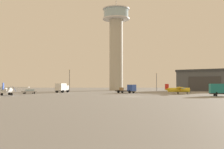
# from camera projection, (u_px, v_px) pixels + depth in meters

# --- Properties ---
(ground_plane) EXTENTS (400.00, 400.00, 0.00)m
(ground_plane) POSITION_uv_depth(u_px,v_px,m) (132.00, 97.00, 63.81)
(ground_plane) COLOR gray
(control_tower) EXTENTS (12.73, 12.73, 43.00)m
(control_tower) POSITION_uv_depth(u_px,v_px,m) (117.00, 40.00, 132.90)
(control_tower) COLOR #B2AD9E
(control_tower) RESTS_ON ground_plane
(hangar) EXTENTS (32.73, 32.15, 9.12)m
(hangar) POSITION_uv_depth(u_px,v_px,m) (212.00, 80.00, 123.04)
(hangar) COLOR #4C5159
(hangar) RESTS_ON ground_plane
(airplane_white) EXTENTS (10.74, 8.42, 3.16)m
(airplane_white) POSITION_uv_depth(u_px,v_px,m) (7.00, 90.00, 69.87)
(airplane_white) COLOR white
(airplane_white) RESTS_ON ground_plane
(airplane_yellow) EXTENTS (7.81, 9.99, 2.93)m
(airplane_yellow) POSITION_uv_depth(u_px,v_px,m) (179.00, 89.00, 80.10)
(airplane_yellow) COLOR gold
(airplane_yellow) RESTS_ON ground_plane
(truck_box_teal) EXTENTS (6.54, 3.58, 2.93)m
(truck_box_teal) POSITION_uv_depth(u_px,v_px,m) (224.00, 89.00, 65.60)
(truck_box_teal) COLOR #38383D
(truck_box_teal) RESTS_ON ground_plane
(truck_box_white) EXTENTS (4.07, 7.06, 3.13)m
(truck_box_white) POSITION_uv_depth(u_px,v_px,m) (62.00, 88.00, 96.05)
(truck_box_white) COLOR #38383D
(truck_box_white) RESTS_ON ground_plane
(truck_flatbed_blue) EXTENTS (6.74, 6.20, 2.73)m
(truck_flatbed_blue) POSITION_uv_depth(u_px,v_px,m) (129.00, 89.00, 88.71)
(truck_flatbed_blue) COLOR #38383D
(truck_flatbed_blue) RESTS_ON ground_plane
(car_orange) EXTENTS (4.12, 2.43, 1.37)m
(car_orange) POSITION_uv_depth(u_px,v_px,m) (181.00, 90.00, 103.54)
(car_orange) COLOR orange
(car_orange) RESTS_ON ground_plane
(car_silver) EXTENTS (4.46, 3.68, 1.37)m
(car_silver) POSITION_uv_depth(u_px,v_px,m) (30.00, 91.00, 82.51)
(car_silver) COLOR #B7BABF
(car_silver) RESTS_ON ground_plane
(light_post_west) EXTENTS (0.44, 0.44, 8.99)m
(light_post_west) POSITION_uv_depth(u_px,v_px,m) (70.00, 78.00, 114.03)
(light_post_west) COLOR #38383D
(light_post_west) RESTS_ON ground_plane
(light_post_east) EXTENTS (0.44, 0.44, 7.82)m
(light_post_east) POSITION_uv_depth(u_px,v_px,m) (157.00, 80.00, 117.05)
(light_post_east) COLOR #38383D
(light_post_east) RESTS_ON ground_plane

